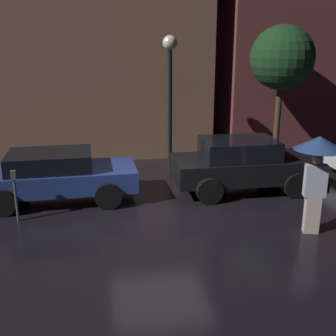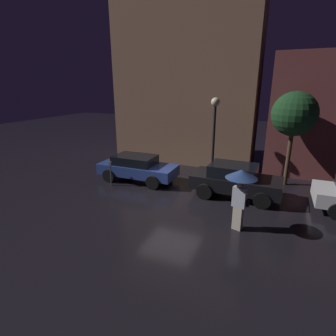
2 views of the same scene
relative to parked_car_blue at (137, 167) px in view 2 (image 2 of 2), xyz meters
The scene contains 8 objects.
ground_plane 3.01m from the parked_car_blue, 29.23° to the right, with size 60.00×60.00×0.00m, color black.
building_facade_left 6.95m from the parked_car_blue, 80.47° to the left, with size 9.00×3.00×10.79m.
parked_car_blue is the anchor object (origin of this frame).
parked_car_black 5.14m from the parked_car_blue, ahead, with size 3.98×1.92×1.50m.
pedestrian_with_umbrella 6.56m from the parked_car_blue, 27.78° to the right, with size 1.07×1.07×2.21m.
parking_meter 1.47m from the parked_car_blue, 124.97° to the right, with size 0.12×0.10×1.26m.
street_lamp_near 4.81m from the parked_car_blue, 32.85° to the left, with size 0.46×0.46×4.29m.
street_tree 8.19m from the parked_car_blue, 18.39° to the left, with size 2.12×2.12×4.64m.
Camera 2 is at (4.17, -10.13, 4.87)m, focal length 28.00 mm.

